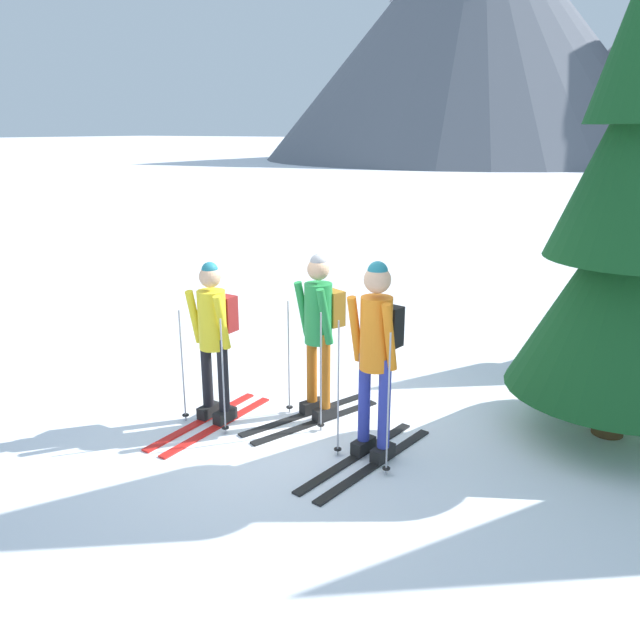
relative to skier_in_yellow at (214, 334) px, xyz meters
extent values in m
plane|color=white|center=(0.79, 0.38, -0.94)|extent=(400.00, 400.00, 0.00)
cube|color=red|center=(0.10, -0.12, -0.93)|extent=(0.17, 1.58, 0.02)
cube|color=red|center=(-0.12, -0.11, -0.93)|extent=(0.17, 1.58, 0.02)
cube|color=black|center=(0.11, -0.02, -0.86)|extent=(0.12, 0.27, 0.12)
cylinder|color=black|center=(0.11, -0.02, -0.42)|extent=(0.11, 0.11, 0.79)
cube|color=black|center=(-0.11, -0.01, -0.86)|extent=(0.12, 0.27, 0.12)
cylinder|color=black|center=(-0.11, -0.01, -0.42)|extent=(0.11, 0.11, 0.79)
cylinder|color=yellow|center=(0.00, -0.01, 0.15)|extent=(0.28, 0.28, 0.59)
sphere|color=tan|center=(0.00, -0.01, 0.59)|extent=(0.21, 0.21, 0.21)
sphere|color=#1E6B7A|center=(0.00, -0.01, 0.65)|extent=(0.16, 0.16, 0.16)
cylinder|color=yellow|center=(0.18, -0.08, 0.17)|extent=(0.09, 0.20, 0.56)
cylinder|color=yellow|center=(-0.18, -0.06, 0.17)|extent=(0.09, 0.20, 0.56)
cylinder|color=#A5A5AD|center=(0.26, -0.21, -0.34)|extent=(0.02, 0.02, 1.19)
cylinder|color=black|center=(0.26, -0.21, -0.88)|extent=(0.07, 0.07, 0.01)
cylinder|color=#A5A5AD|center=(-0.28, -0.18, -0.34)|extent=(0.02, 0.02, 1.19)
cylinder|color=black|center=(-0.28, -0.18, -0.88)|extent=(0.07, 0.07, 0.01)
cube|color=maroon|center=(0.01, 0.16, 0.18)|extent=(0.27, 0.17, 0.36)
cube|color=black|center=(0.93, 0.46, -0.93)|extent=(0.67, 1.50, 0.02)
cube|color=black|center=(0.73, 0.54, -0.93)|extent=(0.67, 1.50, 0.02)
cube|color=black|center=(0.97, 0.55, -0.86)|extent=(0.20, 0.28, 0.12)
cylinder|color=#B76019|center=(0.97, 0.55, -0.41)|extent=(0.11, 0.11, 0.82)
cube|color=black|center=(0.76, 0.63, -0.86)|extent=(0.20, 0.28, 0.12)
cylinder|color=#B76019|center=(0.76, 0.63, -0.41)|extent=(0.11, 0.11, 0.82)
cylinder|color=#238C42|center=(0.86, 0.59, 0.19)|extent=(0.28, 0.28, 0.62)
sphere|color=tan|center=(0.86, 0.59, 0.64)|extent=(0.22, 0.22, 0.22)
sphere|color=gray|center=(0.86, 0.59, 0.71)|extent=(0.17, 0.17, 0.17)
cylinder|color=#238C42|center=(1.01, 0.47, 0.21)|extent=(0.15, 0.21, 0.59)
cylinder|color=#238C42|center=(0.68, 0.60, 0.21)|extent=(0.15, 0.21, 0.59)
cylinder|color=#A5A5AD|center=(1.05, 0.32, -0.32)|extent=(0.02, 0.02, 1.23)
cylinder|color=black|center=(1.05, 0.32, -0.88)|extent=(0.07, 0.07, 0.01)
cylinder|color=#A5A5AD|center=(0.55, 0.52, -0.32)|extent=(0.02, 0.02, 1.23)
cylinder|color=black|center=(0.55, 0.52, -0.88)|extent=(0.07, 0.07, 0.01)
cube|color=#99661E|center=(0.93, 0.75, 0.22)|extent=(0.30, 0.25, 0.36)
cube|color=black|center=(1.82, -0.03, -0.93)|extent=(0.38, 1.67, 0.02)
cube|color=black|center=(1.60, 0.01, -0.93)|extent=(0.38, 1.67, 0.02)
cube|color=black|center=(1.84, 0.07, -0.86)|extent=(0.15, 0.28, 0.12)
cylinder|color=#2D389E|center=(1.84, 0.07, -0.38)|extent=(0.11, 0.11, 0.87)
cube|color=black|center=(1.62, 0.11, -0.86)|extent=(0.15, 0.28, 0.12)
cylinder|color=#2D389E|center=(1.62, 0.11, -0.38)|extent=(0.11, 0.11, 0.87)
cylinder|color=orange|center=(1.73, 0.09, 0.26)|extent=(0.28, 0.28, 0.65)
sphere|color=tan|center=(1.73, 0.09, 0.74)|extent=(0.24, 0.24, 0.24)
sphere|color=#1E6B7A|center=(1.73, 0.09, 0.81)|extent=(0.18, 0.18, 0.18)
cylinder|color=orange|center=(1.90, 0.00, 0.28)|extent=(0.12, 0.22, 0.62)
cylinder|color=orange|center=(1.54, 0.06, 0.28)|extent=(0.12, 0.22, 0.62)
cylinder|color=#A5A5AD|center=(1.96, -0.13, -0.28)|extent=(0.02, 0.02, 1.30)
cylinder|color=black|center=(1.96, -0.13, -0.88)|extent=(0.07, 0.07, 0.01)
cylinder|color=#A5A5AD|center=(1.43, -0.04, -0.28)|extent=(0.02, 0.02, 1.30)
cylinder|color=black|center=(1.43, -0.04, -0.88)|extent=(0.07, 0.07, 0.01)
cube|color=black|center=(1.76, 0.26, 0.29)|extent=(0.28, 0.20, 0.36)
cylinder|color=#51381E|center=(3.55, 1.67, -0.46)|extent=(0.30, 0.30, 0.96)
cone|color=#14471E|center=(3.55, 1.67, 0.56)|extent=(2.06, 2.06, 2.03)
cone|color=slate|center=(-15.73, 58.34, 10.71)|extent=(39.01, 39.01, 23.29)
camera|label=1|loc=(3.93, -4.72, 1.96)|focal=35.84mm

